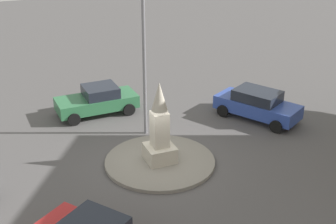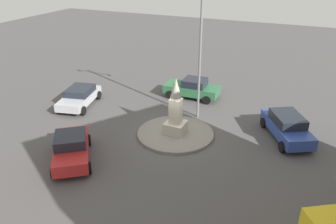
# 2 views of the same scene
# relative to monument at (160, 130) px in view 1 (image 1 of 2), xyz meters

# --- Properties ---
(ground_plane) EXTENTS (80.00, 80.00, 0.00)m
(ground_plane) POSITION_rel_monument_xyz_m (0.00, 0.00, -1.57)
(ground_plane) COLOR #4F4C4C
(traffic_island) EXTENTS (4.72, 4.72, 0.15)m
(traffic_island) POSITION_rel_monument_xyz_m (0.00, 0.00, -1.49)
(traffic_island) COLOR gray
(traffic_island) RESTS_ON ground
(monument) EXTENTS (1.20, 1.20, 3.55)m
(monument) POSITION_rel_monument_xyz_m (0.00, 0.00, 0.00)
(monument) COLOR #B2AA99
(monument) RESTS_ON traffic_island
(streetlamp) EXTENTS (3.65, 0.28, 8.77)m
(streetlamp) POSITION_rel_monument_xyz_m (0.41, 2.93, 3.66)
(streetlamp) COLOR slate
(streetlamp) RESTS_ON ground
(car_blue_parked_right) EXTENTS (3.58, 4.57, 1.55)m
(car_blue_parked_right) POSITION_rel_monument_xyz_m (6.26, 2.31, -0.76)
(car_blue_parked_right) COLOR #2D479E
(car_blue_parked_right) RESTS_ON ground
(car_green_far_side) EXTENTS (4.23, 2.12, 1.51)m
(car_green_far_side) POSITION_rel_monument_xyz_m (-1.13, 6.05, -0.81)
(car_green_far_side) COLOR #2D6B42
(car_green_far_side) RESTS_ON ground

